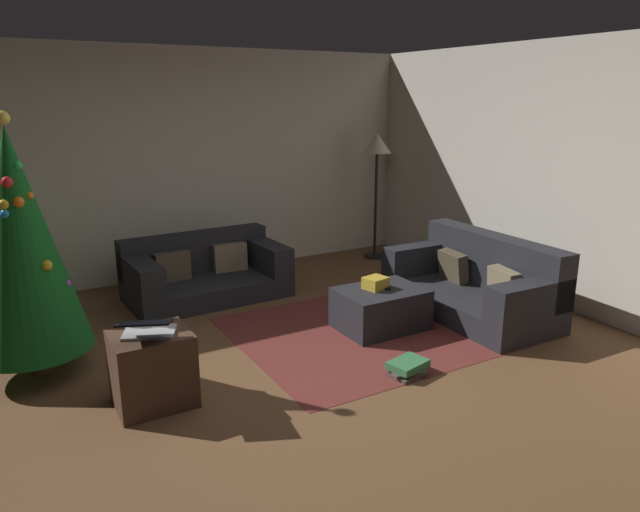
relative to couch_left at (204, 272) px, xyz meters
The scene contains 14 objects.
ground_plane 2.26m from the couch_left, 92.40° to the right, with size 6.40×6.40×0.00m, color brown.
rear_partition 1.38m from the couch_left, 95.97° to the left, with size 6.40×0.12×2.60m, color silver.
corner_partition 3.92m from the couch_left, 36.34° to the right, with size 0.12×6.40×2.60m, color silver.
couch_left is the anchor object (origin of this frame).
couch_right 2.81m from the couch_left, 39.87° to the right, with size 0.89×1.76×0.75m.
ottoman 2.01m from the couch_left, 56.86° to the right, with size 0.77×0.57×0.37m, color #26262B.
gift_box 1.96m from the couch_left, 56.94° to the right, with size 0.20×0.17×0.11m, color gold.
tv_remote 2.03m from the couch_left, 55.04° to the right, with size 0.05×0.16×0.02m, color black.
christmas_tree 2.21m from the couch_left, 146.95° to the right, with size 0.87×0.87×1.97m.
side_table 2.28m from the couch_left, 117.74° to the right, with size 0.52×0.44×0.52m, color #4C3323.
laptop 2.35m from the couch_left, 117.63° to the right, with size 0.46×0.48×0.17m.
book_stack 2.66m from the couch_left, 74.06° to the right, with size 0.34×0.28×0.11m.
corner_lamp 2.73m from the couch_left, ahead, with size 0.36×0.36×1.61m.
area_rug 2.02m from the couch_left, 56.86° to the right, with size 2.60×2.00×0.01m, color maroon.
Camera 1 is at (-1.79, -3.50, 2.06)m, focal length 32.71 mm.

